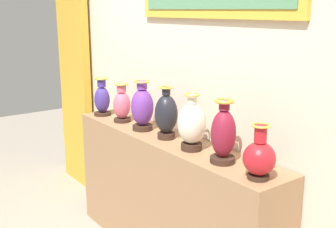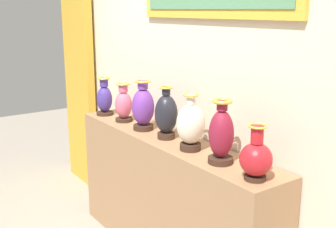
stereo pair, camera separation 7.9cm
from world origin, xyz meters
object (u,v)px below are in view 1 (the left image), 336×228
(vase_rose, at_px, (122,105))
(vase_burgundy, at_px, (223,134))
(vase_indigo, at_px, (102,99))
(vase_onyx, at_px, (166,115))
(vase_crimson, at_px, (259,157))
(vase_ivory, at_px, (192,125))
(vase_violet, at_px, (142,108))

(vase_rose, xyz_separation_m, vase_burgundy, (1.20, -0.00, 0.04))
(vase_indigo, height_order, vase_burgundy, vase_burgundy)
(vase_burgundy, bearing_deg, vase_onyx, 178.30)
(vase_onyx, bearing_deg, vase_crimson, -2.41)
(vase_indigo, bearing_deg, vase_crimson, 0.07)
(vase_onyx, height_order, vase_ivory, vase_onyx)
(vase_indigo, xyz_separation_m, vase_burgundy, (1.49, 0.02, 0.03))
(vase_indigo, relative_size, vase_rose, 1.04)
(vase_onyx, xyz_separation_m, vase_crimson, (0.90, -0.04, -0.05))
(vase_violet, distance_m, vase_crimson, 1.20)
(vase_indigo, height_order, vase_rose, vase_indigo)
(vase_indigo, bearing_deg, vase_rose, 4.94)
(vase_rose, bearing_deg, vase_burgundy, -0.15)
(vase_onyx, bearing_deg, vase_burgundy, -1.70)
(vase_indigo, distance_m, vase_violet, 0.60)
(vase_indigo, xyz_separation_m, vase_onyx, (0.89, 0.04, 0.03))
(vase_indigo, height_order, vase_crimson, vase_indigo)
(vase_indigo, xyz_separation_m, vase_crimson, (1.80, 0.00, -0.02))
(vase_violet, distance_m, vase_ivory, 0.59)
(vase_violet, height_order, vase_crimson, vase_violet)
(vase_ivory, bearing_deg, vase_indigo, -178.81)
(vase_onyx, relative_size, vase_ivory, 1.01)
(vase_rose, height_order, vase_crimson, vase_rose)
(vase_burgundy, relative_size, vase_crimson, 1.27)
(vase_ivory, relative_size, vase_crimson, 1.22)
(vase_indigo, height_order, vase_violet, vase_violet)
(vase_rose, xyz_separation_m, vase_violet, (0.31, 0.00, 0.03))
(vase_ivory, bearing_deg, vase_rose, 179.95)
(vase_rose, xyz_separation_m, vase_onyx, (0.60, 0.01, 0.03))
(vase_violet, distance_m, vase_burgundy, 0.89)
(vase_burgundy, bearing_deg, vase_ivory, 179.53)
(vase_indigo, relative_size, vase_burgundy, 0.85)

